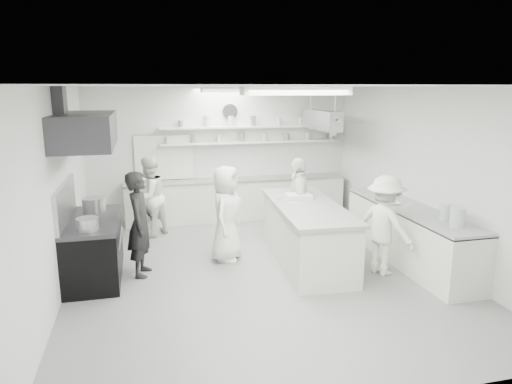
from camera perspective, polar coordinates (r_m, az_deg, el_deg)
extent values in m
cube|color=#979798|center=(7.89, 0.29, -9.63)|extent=(6.00, 7.00, 0.02)
cube|color=white|center=(7.30, 0.31, 12.88)|extent=(6.00, 7.00, 0.02)
cube|color=silver|center=(10.83, -4.24, 4.74)|extent=(6.00, 0.04, 3.00)
cube|color=silver|center=(4.26, 11.97, -7.94)|extent=(6.00, 0.04, 3.00)
cube|color=silver|center=(7.33, -23.07, -0.03)|extent=(0.04, 7.00, 3.00)
cube|color=silver|center=(8.67, 19.92, 2.05)|extent=(0.04, 7.00, 3.00)
cube|color=black|center=(7.94, -19.11, -6.67)|extent=(0.80, 1.80, 0.90)
cube|color=#343438|center=(7.55, -20.15, 7.09)|extent=(0.85, 2.00, 0.50)
cube|color=silver|center=(10.79, -2.31, -0.89)|extent=(5.00, 0.60, 0.92)
cube|color=silver|center=(10.81, -0.46, 6.10)|extent=(4.20, 0.26, 0.04)
cube|color=silver|center=(10.78, -0.47, 7.95)|extent=(4.20, 0.26, 0.04)
cube|color=black|center=(10.68, -11.12, 4.16)|extent=(1.30, 0.04, 1.00)
cylinder|color=white|center=(10.74, -3.22, 9.78)|extent=(0.32, 0.05, 0.32)
cube|color=silver|center=(8.56, 18.18, -5.07)|extent=(0.74, 3.30, 0.94)
cube|color=#ABABAC|center=(10.23, 8.00, 8.70)|extent=(0.30, 1.60, 0.40)
cube|color=silver|center=(5.57, 4.94, 12.19)|extent=(1.30, 0.25, 0.10)
cube|color=silver|center=(9.06, -2.54, 12.37)|extent=(1.30, 0.25, 0.10)
cube|color=silver|center=(8.16, 6.22, -5.21)|extent=(1.16, 2.72, 0.98)
cylinder|color=#ABABAC|center=(8.23, -19.13, -1.63)|extent=(0.38, 0.38, 0.28)
imported|color=black|center=(7.69, -13.93, -3.81)|extent=(0.52, 0.69, 1.70)
imported|color=white|center=(9.68, -12.90, -0.57)|extent=(1.01, 1.00, 1.64)
imported|color=white|center=(8.14, -3.66, -2.64)|extent=(0.85, 0.97, 1.68)
imported|color=white|center=(8.78, 5.17, -1.38)|extent=(0.68, 1.09, 1.72)
imported|color=white|center=(7.80, 15.42, -3.95)|extent=(0.98, 1.20, 1.63)
imported|color=#ABABAC|center=(8.32, 3.60, -1.09)|extent=(0.28, 0.28, 0.06)
imported|color=silver|center=(8.03, 4.22, -1.57)|extent=(0.26, 0.26, 0.07)
imported|color=silver|center=(8.57, 16.28, -1.44)|extent=(0.30, 0.30, 0.06)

